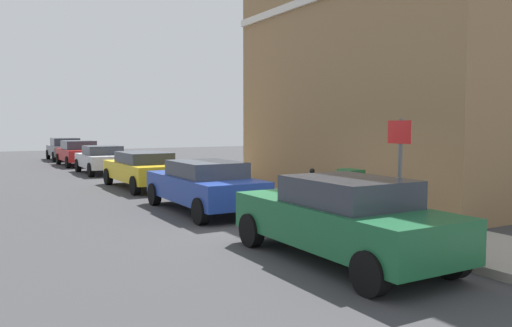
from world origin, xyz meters
TOP-DOWN VIEW (x-y plane):
  - ground at (0.00, 0.00)m, footprint 80.00×80.00m
  - sidewalk at (1.99, 6.00)m, footprint 2.41×30.00m
  - corner_building at (6.66, 3.03)m, footprint 7.02×10.05m
  - car_green at (-0.56, -2.55)m, footprint 1.88×4.41m
  - car_blue at (-0.57, 3.25)m, footprint 1.87×4.46m
  - car_yellow at (-0.48, 9.00)m, footprint 1.96×4.53m
  - car_silver at (-0.48, 15.51)m, footprint 1.92×4.02m
  - car_red at (-0.55, 20.99)m, footprint 1.97×4.20m
  - car_grey at (-0.49, 26.13)m, footprint 1.97×4.16m
  - utility_cabinet at (1.72, -0.07)m, footprint 0.46×0.61m
  - bollard_near_cabinet at (1.82, 1.62)m, footprint 0.14×0.14m
  - street_sign at (1.10, -2.22)m, footprint 0.08×0.60m

SIDE VIEW (x-z plane):
  - ground at x=0.00m, z-range 0.00..0.00m
  - sidewalk at x=1.99m, z-range 0.00..0.15m
  - utility_cabinet at x=1.72m, z-range 0.11..1.26m
  - car_silver at x=-0.48m, z-range 0.03..1.37m
  - bollard_near_cabinet at x=1.82m, z-range 0.19..1.22m
  - car_yellow at x=-0.48m, z-range 0.05..1.39m
  - car_blue at x=-0.57m, z-range 0.05..1.42m
  - car_red at x=-0.55m, z-range 0.04..1.46m
  - car_green at x=-0.56m, z-range 0.03..1.49m
  - car_grey at x=-0.49m, z-range 0.03..1.49m
  - street_sign at x=1.10m, z-range 0.51..2.81m
  - corner_building at x=6.66m, z-range 0.00..9.56m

